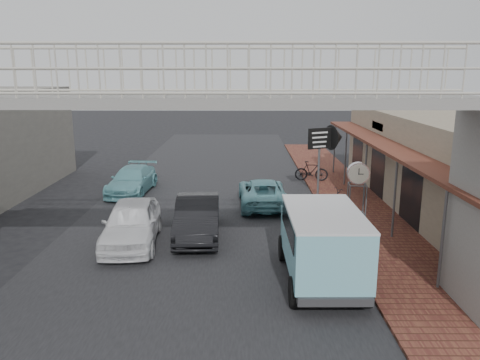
{
  "coord_description": "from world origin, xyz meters",
  "views": [
    {
      "loc": [
        1.63,
        -14.71,
        5.74
      ],
      "look_at": [
        1.51,
        2.53,
        1.8
      ],
      "focal_mm": 35.0,
      "sensor_mm": 36.0,
      "label": 1
    }
  ],
  "objects_px": {
    "arrow_sign": "(335,138)",
    "angkot_far": "(132,180)",
    "motorcycle_near": "(329,199)",
    "angkot_van": "(322,236)",
    "angkot_curb": "(263,192)",
    "motorcycle_far": "(311,171)",
    "white_hatchback": "(132,223)",
    "dark_sedan": "(198,217)",
    "street_clock": "(358,177)"
  },
  "relations": [
    {
      "from": "angkot_curb",
      "to": "motorcycle_far",
      "type": "xyz_separation_m",
      "value": [
        2.8,
        4.55,
        0.02
      ]
    },
    {
      "from": "arrow_sign",
      "to": "street_clock",
      "type": "bearing_deg",
      "value": -119.69
    },
    {
      "from": "street_clock",
      "to": "angkot_far",
      "type": "bearing_deg",
      "value": 145.46
    },
    {
      "from": "angkot_far",
      "to": "street_clock",
      "type": "distance_m",
      "value": 12.11
    },
    {
      "from": "angkot_curb",
      "to": "angkot_far",
      "type": "relative_size",
      "value": 1.01
    },
    {
      "from": "angkot_curb",
      "to": "motorcycle_far",
      "type": "distance_m",
      "value": 5.34
    },
    {
      "from": "angkot_curb",
      "to": "angkot_van",
      "type": "relative_size",
      "value": 0.99
    },
    {
      "from": "angkot_curb",
      "to": "angkot_van",
      "type": "height_order",
      "value": "angkot_van"
    },
    {
      "from": "motorcycle_near",
      "to": "arrow_sign",
      "type": "relative_size",
      "value": 0.5
    },
    {
      "from": "arrow_sign",
      "to": "angkot_far",
      "type": "bearing_deg",
      "value": 153.16
    },
    {
      "from": "dark_sedan",
      "to": "angkot_curb",
      "type": "relative_size",
      "value": 1.0
    },
    {
      "from": "angkot_curb",
      "to": "street_clock",
      "type": "relative_size",
      "value": 1.51
    },
    {
      "from": "dark_sedan",
      "to": "arrow_sign",
      "type": "distance_m",
      "value": 8.64
    },
    {
      "from": "white_hatchback",
      "to": "angkot_van",
      "type": "xyz_separation_m",
      "value": [
        5.99,
        -3.02,
        0.61
      ]
    },
    {
      "from": "dark_sedan",
      "to": "angkot_van",
      "type": "height_order",
      "value": "angkot_van"
    },
    {
      "from": "angkot_curb",
      "to": "angkot_van",
      "type": "bearing_deg",
      "value": 97.35
    },
    {
      "from": "angkot_van",
      "to": "street_clock",
      "type": "relative_size",
      "value": 1.52
    },
    {
      "from": "dark_sedan",
      "to": "angkot_van",
      "type": "xyz_separation_m",
      "value": [
        3.8,
        -3.8,
        0.65
      ]
    },
    {
      "from": "white_hatchback",
      "to": "street_clock",
      "type": "height_order",
      "value": "street_clock"
    },
    {
      "from": "dark_sedan",
      "to": "motorcycle_near",
      "type": "bearing_deg",
      "value": 27.88
    },
    {
      "from": "motorcycle_far",
      "to": "arrow_sign",
      "type": "bearing_deg",
      "value": -159.26
    },
    {
      "from": "angkot_van",
      "to": "arrow_sign",
      "type": "relative_size",
      "value": 1.34
    },
    {
      "from": "motorcycle_near",
      "to": "angkot_van",
      "type": "bearing_deg",
      "value": 143.6
    },
    {
      "from": "dark_sedan",
      "to": "motorcycle_far",
      "type": "relative_size",
      "value": 2.46
    },
    {
      "from": "angkot_far",
      "to": "motorcycle_near",
      "type": "xyz_separation_m",
      "value": [
        9.12,
        -3.15,
        -0.09
      ]
    },
    {
      "from": "white_hatchback",
      "to": "dark_sedan",
      "type": "xyz_separation_m",
      "value": [
        2.18,
        0.78,
        -0.04
      ]
    },
    {
      "from": "street_clock",
      "to": "motorcycle_near",
      "type": "bearing_deg",
      "value": 95.75
    },
    {
      "from": "angkot_far",
      "to": "street_clock",
      "type": "xyz_separation_m",
      "value": [
        9.12,
        -7.73,
        1.87
      ]
    },
    {
      "from": "motorcycle_far",
      "to": "angkot_van",
      "type": "bearing_deg",
      "value": 179.92
    },
    {
      "from": "white_hatchback",
      "to": "motorcycle_far",
      "type": "xyz_separation_m",
      "value": [
        7.48,
        9.32,
        -0.12
      ]
    },
    {
      "from": "white_hatchback",
      "to": "angkot_van",
      "type": "height_order",
      "value": "angkot_van"
    },
    {
      "from": "angkot_far",
      "to": "white_hatchback",
      "type": "bearing_deg",
      "value": -73.21
    },
    {
      "from": "white_hatchback",
      "to": "motorcycle_near",
      "type": "xyz_separation_m",
      "value": [
        7.48,
        3.92,
        -0.22
      ]
    },
    {
      "from": "angkot_far",
      "to": "motorcycle_near",
      "type": "relative_size",
      "value": 2.61
    },
    {
      "from": "motorcycle_near",
      "to": "arrow_sign",
      "type": "bearing_deg",
      "value": -37.29
    },
    {
      "from": "white_hatchback",
      "to": "angkot_far",
      "type": "height_order",
      "value": "white_hatchback"
    },
    {
      "from": "angkot_far",
      "to": "arrow_sign",
      "type": "bearing_deg",
      "value": 1.56
    },
    {
      "from": "street_clock",
      "to": "dark_sedan",
      "type": "bearing_deg",
      "value": 170.51
    },
    {
      "from": "arrow_sign",
      "to": "angkot_van",
      "type": "bearing_deg",
      "value": -127.12
    },
    {
      "from": "white_hatchback",
      "to": "angkot_curb",
      "type": "bearing_deg",
      "value": 40.69
    },
    {
      "from": "white_hatchback",
      "to": "dark_sedan",
      "type": "height_order",
      "value": "white_hatchback"
    },
    {
      "from": "angkot_van",
      "to": "street_clock",
      "type": "xyz_separation_m",
      "value": [
        1.5,
        2.36,
        1.13
      ]
    },
    {
      "from": "angkot_far",
      "to": "motorcycle_far",
      "type": "relative_size",
      "value": 2.45
    },
    {
      "from": "angkot_curb",
      "to": "angkot_van",
      "type": "distance_m",
      "value": 7.93
    },
    {
      "from": "angkot_van",
      "to": "angkot_curb",
      "type": "bearing_deg",
      "value": 98.95
    },
    {
      "from": "motorcycle_far",
      "to": "angkot_far",
      "type": "bearing_deg",
      "value": 110.68
    },
    {
      "from": "angkot_curb",
      "to": "angkot_far",
      "type": "xyz_separation_m",
      "value": [
        -6.32,
        2.3,
        0.02
      ]
    },
    {
      "from": "angkot_far",
      "to": "angkot_van",
      "type": "relative_size",
      "value": 0.98
    },
    {
      "from": "white_hatchback",
      "to": "motorcycle_near",
      "type": "bearing_deg",
      "value": 22.84
    },
    {
      "from": "angkot_curb",
      "to": "angkot_far",
      "type": "bearing_deg",
      "value": -22.15
    }
  ]
}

